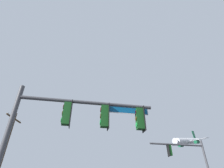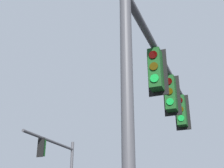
% 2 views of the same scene
% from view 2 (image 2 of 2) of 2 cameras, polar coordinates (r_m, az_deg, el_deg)
% --- Properties ---
extents(signal_pole_near, '(6.64, 1.52, 6.46)m').
position_cam_2_polar(signal_pole_near, '(8.30, 8.89, -1.40)').
color(signal_pole_near, '#47474C').
rests_on(signal_pole_near, ground_plane).
extents(signal_pole_far, '(6.43, 1.37, 7.31)m').
position_cam_2_polar(signal_pole_far, '(23.89, -9.62, -14.76)').
color(signal_pole_far, '#47474C').
rests_on(signal_pole_far, ground_plane).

